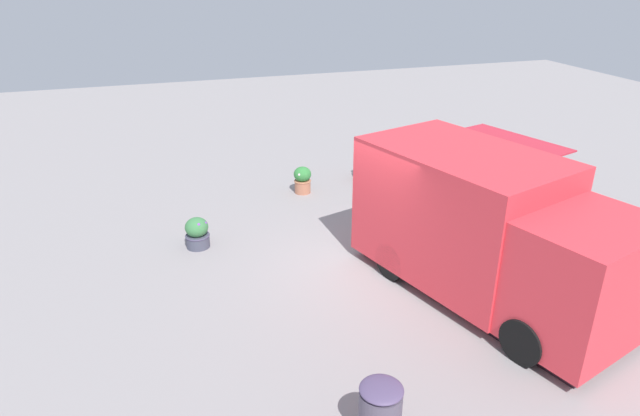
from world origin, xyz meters
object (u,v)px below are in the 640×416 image
(person_customer, at_px, (363,167))
(planter_flowering_near, at_px, (197,233))
(food_truck, at_px, (486,232))
(planter_flowering_far, at_px, (303,179))
(trash_bin, at_px, (380,414))

(person_customer, relative_size, planter_flowering_near, 1.28)
(food_truck, height_order, planter_flowering_far, food_truck)
(planter_flowering_near, xyz_separation_m, trash_bin, (-6.05, -1.58, 0.13))
(food_truck, relative_size, person_customer, 6.37)
(planter_flowering_far, bearing_deg, trash_bin, 170.38)
(food_truck, bearing_deg, planter_flowering_far, 17.43)
(food_truck, distance_m, trash_bin, 4.22)
(planter_flowering_far, bearing_deg, planter_flowering_near, 126.84)
(food_truck, height_order, person_customer, food_truck)
(planter_flowering_near, bearing_deg, trash_bin, -165.37)
(food_truck, distance_m, person_customer, 6.14)
(planter_flowering_far, bearing_deg, food_truck, -162.57)
(planter_flowering_near, distance_m, planter_flowering_far, 3.73)
(person_customer, relative_size, trash_bin, 0.95)
(planter_flowering_far, height_order, trash_bin, trash_bin)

